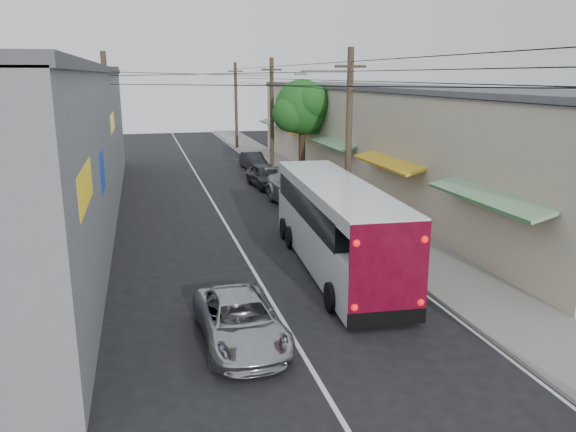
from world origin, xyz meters
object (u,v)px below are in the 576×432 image
Objects in this scene: parked_car_mid at (266,176)px; pedestrian_far at (328,194)px; pedestrian_near at (338,201)px; parked_car_far at (253,161)px; jeepney at (240,321)px; coach_bus at (335,224)px; parked_suv at (301,190)px.

parked_car_mid is 2.56× the size of pedestrian_far.
parked_car_mid is 9.14m from pedestrian_near.
parked_car_mid is 1.11× the size of parked_car_far.
parked_car_far is at bearing -77.38° from pedestrian_near.
pedestrian_near is 1.78m from pedestrian_far.
pedestrian_near is (6.80, 11.52, 0.31)m from jeepney.
coach_bus is 2.87× the size of parked_car_far.
jeepney is at bearing -126.60° from coach_bus.
pedestrian_far is at bearing -81.92° from parked_car_mid.
pedestrian_far reaches higher than pedestrian_near.
jeepney is 21.17m from parked_car_mid.
coach_bus is at bearing 92.67° from pedestrian_far.
parked_suv is 12.83m from parked_car_far.
coach_bus is 2.58× the size of parked_car_mid.
jeepney is (-4.35, -5.09, -1.01)m from coach_bus.
pedestrian_far is at bearing 61.00° from jeepney.
parked_car_far is (1.41, 22.41, -0.99)m from coach_bus.
parked_suv is (5.82, 14.67, 0.30)m from jeepney.
pedestrian_far is (2.49, 8.21, -0.67)m from coach_bus.
parked_suv is at bearing 66.59° from jeepney.
pedestrian_far is (6.84, 13.30, 0.34)m from jeepney.
jeepney is 1.15× the size of parked_car_far.
parked_suv reaches higher than jeepney.
coach_bus is 6.77m from jeepney.
parked_suv is 3.31m from pedestrian_near.
coach_bus reaches higher than parked_car_far.
coach_bus reaches higher than jeepney.
parked_suv is at bearing 85.16° from coach_bus.
pedestrian_far reaches higher than parked_car_far.
coach_bus is at bearing 77.99° from pedestrian_near.
parked_car_far is (0.56, 6.99, -0.09)m from parked_car_mid.
pedestrian_far is at bearing -88.65° from parked_car_far.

